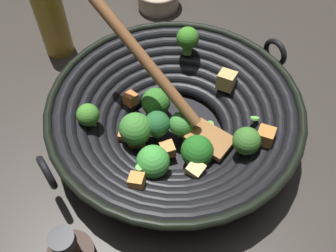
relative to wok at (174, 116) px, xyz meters
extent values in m
plane|color=#332D28|center=(0.00, 0.00, -0.06)|extent=(4.00, 4.00, 0.00)
cylinder|color=black|center=(0.00, 0.00, -0.05)|extent=(0.16, 0.16, 0.01)
torus|color=black|center=(0.00, 0.00, -0.04)|extent=(0.22, 0.22, 0.02)
torus|color=black|center=(0.00, 0.00, -0.03)|extent=(0.25, 0.25, 0.02)
torus|color=black|center=(0.00, 0.00, -0.02)|extent=(0.28, 0.28, 0.02)
torus|color=black|center=(0.00, 0.00, -0.01)|extent=(0.31, 0.31, 0.02)
torus|color=black|center=(0.00, 0.00, 0.00)|extent=(0.34, 0.34, 0.02)
torus|color=black|center=(0.00, 0.00, 0.01)|extent=(0.37, 0.37, 0.02)
torus|color=black|center=(0.00, 0.00, 0.02)|extent=(0.40, 0.40, 0.02)
torus|color=black|center=(0.00, 0.00, 0.03)|extent=(0.42, 0.42, 0.01)
torus|color=black|center=(-0.06, 0.21, 0.03)|extent=(0.05, 0.03, 0.05)
torus|color=black|center=(0.06, -0.21, 0.03)|extent=(0.05, 0.03, 0.05)
cylinder|color=#67AA3D|center=(-0.01, 0.03, -0.02)|extent=(0.02, 0.02, 0.01)
sphere|color=#246130|center=(-0.01, 0.03, 0.00)|extent=(0.04, 0.04, 0.04)
cylinder|color=#7AA652|center=(-0.02, -0.01, -0.02)|extent=(0.03, 0.02, 0.02)
sphere|color=#418A3C|center=(-0.02, -0.01, 0.00)|extent=(0.04, 0.04, 0.04)
cylinder|color=#80BD57|center=(0.03, 0.14, 0.00)|extent=(0.02, 0.02, 0.02)
sphere|color=#43872B|center=(0.03, 0.14, 0.02)|extent=(0.04, 0.04, 0.04)
cylinder|color=#75A748|center=(-0.01, 0.07, -0.03)|extent=(0.03, 0.03, 0.03)
sphere|color=#3F8732|center=(-0.01, 0.07, 0.00)|extent=(0.05, 0.05, 0.05)
cylinder|color=#6DAA4D|center=(0.13, -0.07, 0.02)|extent=(0.03, 0.03, 0.02)
sphere|color=#3B8524|center=(0.13, -0.07, 0.04)|extent=(0.04, 0.04, 0.04)
cylinder|color=#69AE4D|center=(-0.08, 0.06, -0.03)|extent=(0.03, 0.03, 0.02)
sphere|color=green|center=(-0.08, 0.06, 0.00)|extent=(0.05, 0.05, 0.05)
cylinder|color=#749D4F|center=(0.05, 0.02, -0.04)|extent=(0.03, 0.03, 0.02)
sphere|color=#367F29|center=(0.05, 0.02, -0.01)|extent=(0.05, 0.05, 0.05)
cylinder|color=#789E40|center=(-0.07, -0.01, -0.04)|extent=(0.03, 0.03, 0.02)
sphere|color=#21681F|center=(-0.07, -0.01, -0.01)|extent=(0.05, 0.05, 0.05)
cylinder|color=#669D3B|center=(-0.10, -0.08, 0.00)|extent=(0.02, 0.02, 0.01)
sphere|color=#3E762C|center=(-0.10, -0.08, 0.03)|extent=(0.04, 0.04, 0.04)
cube|color=orange|center=(0.00, 0.09, -0.02)|extent=(0.03, 0.03, 0.02)
cube|color=#BF7835|center=(-0.05, 0.03, -0.03)|extent=(0.02, 0.02, 0.02)
cube|color=#BD7632|center=(-0.10, -0.12, 0.02)|extent=(0.04, 0.04, 0.03)
cube|color=#D5753B|center=(0.07, 0.06, -0.01)|extent=(0.03, 0.03, 0.03)
cube|color=gold|center=(-0.01, 0.07, -0.02)|extent=(0.03, 0.03, 0.03)
cube|color=#D88B3E|center=(-0.11, 0.09, 0.01)|extent=(0.03, 0.03, 0.03)
cube|color=tan|center=(0.04, -0.11, 0.01)|extent=(0.04, 0.04, 0.03)
cube|color=#E2B369|center=(-0.10, 0.00, -0.01)|extent=(0.04, 0.03, 0.03)
cylinder|color=#99D166|center=(-0.01, 0.09, -0.01)|extent=(0.01, 0.01, 0.01)
cylinder|color=#56B247|center=(-0.03, -0.06, -0.01)|extent=(0.02, 0.02, 0.01)
cylinder|color=#6BC651|center=(-0.05, -0.12, 0.01)|extent=(0.02, 0.02, 0.01)
cylinder|color=#99D166|center=(0.00, 0.08, -0.02)|extent=(0.02, 0.02, 0.01)
cylinder|color=#99D166|center=(0.00, 0.04, -0.02)|extent=(0.02, 0.02, 0.01)
cylinder|color=#6BC651|center=(-0.09, 0.08, 0.01)|extent=(0.02, 0.02, 0.01)
cube|color=brown|center=(-0.06, -0.04, -0.01)|extent=(0.09, 0.08, 0.01)
cylinder|color=#905C35|center=(0.05, 0.03, 0.09)|extent=(0.18, 0.13, 0.16)
cylinder|color=black|center=(-0.21, 0.19, 0.09)|extent=(0.02, 0.02, 0.03)
cylinder|color=black|center=(-0.21, 0.19, 0.11)|extent=(0.03, 0.03, 0.01)
cylinder|color=gold|center=(0.29, 0.16, 0.03)|extent=(0.06, 0.06, 0.17)
cylinder|color=#56B247|center=(0.35, -0.06, -0.03)|extent=(0.02, 0.02, 0.01)
cylinder|color=#99D166|center=(0.35, -0.10, -0.03)|extent=(0.02, 0.02, 0.01)
cylinder|color=#99D166|center=(0.36, -0.09, -0.03)|extent=(0.02, 0.02, 0.00)
camera|label=1|loc=(-0.37, 0.13, 0.49)|focal=40.25mm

